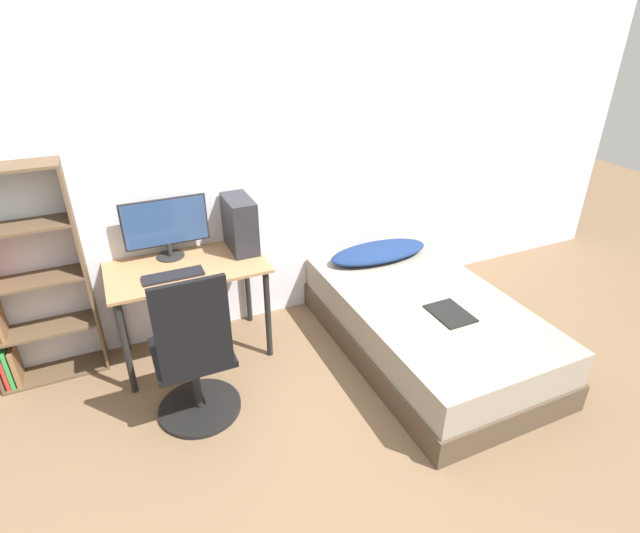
{
  "coord_description": "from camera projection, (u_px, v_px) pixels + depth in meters",
  "views": [
    {
      "loc": [
        -0.75,
        -2.03,
        2.39
      ],
      "look_at": [
        0.51,
        0.77,
        0.75
      ],
      "focal_mm": 28.0,
      "sensor_mm": 36.0,
      "label": 1
    }
  ],
  "objects": [
    {
      "name": "pc_tower",
      "position": [
        240.0,
        224.0,
        3.64
      ],
      "size": [
        0.18,
        0.36,
        0.4
      ],
      "color": "#232328",
      "rests_on": "desk"
    },
    {
      "name": "wall_back",
      "position": [
        216.0,
        177.0,
        3.64
      ],
      "size": [
        8.0,
        0.05,
        2.5
      ],
      "color": "silver",
      "rests_on": "ground_plane"
    },
    {
      "name": "pillow",
      "position": [
        379.0,
        252.0,
        4.22
      ],
      "size": [
        0.88,
        0.36,
        0.11
      ],
      "color": "navy",
      "rests_on": "bed"
    },
    {
      "name": "bookshelf",
      "position": [
        10.0,
        284.0,
        3.23
      ],
      "size": [
        0.69,
        0.25,
        1.53
      ],
      "color": "brown",
      "rests_on": "ground_plane"
    },
    {
      "name": "ground_plane",
      "position": [
        296.0,
        446.0,
        3.03
      ],
      "size": [
        14.0,
        14.0,
        0.0
      ],
      "primitive_type": "plane",
      "color": "brown"
    },
    {
      "name": "bed",
      "position": [
        425.0,
        325.0,
        3.77
      ],
      "size": [
        1.16,
        1.97,
        0.46
      ],
      "color": "#4C3D2D",
      "rests_on": "ground_plane"
    },
    {
      "name": "keyboard",
      "position": [
        173.0,
        276.0,
        3.35
      ],
      "size": [
        0.4,
        0.13,
        0.02
      ],
      "color": "black",
      "rests_on": "desk"
    },
    {
      "name": "monitor",
      "position": [
        166.0,
        225.0,
        3.5
      ],
      "size": [
        0.59,
        0.2,
        0.44
      ],
      "color": "black",
      "rests_on": "desk"
    },
    {
      "name": "office_chair",
      "position": [
        195.0,
        365.0,
        3.05
      ],
      "size": [
        0.54,
        0.54,
        1.08
      ],
      "color": "black",
      "rests_on": "ground_plane"
    },
    {
      "name": "magazine",
      "position": [
        450.0,
        313.0,
        3.48
      ],
      "size": [
        0.24,
        0.32,
        0.01
      ],
      "color": "black",
      "rests_on": "bed"
    },
    {
      "name": "desk",
      "position": [
        188.0,
        280.0,
        3.54
      ],
      "size": [
        1.09,
        0.61,
        0.75
      ],
      "color": "#997047",
      "rests_on": "ground_plane"
    }
  ]
}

